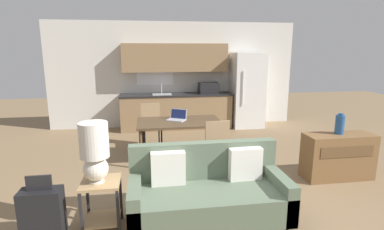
% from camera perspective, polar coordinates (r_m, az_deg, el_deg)
% --- Properties ---
extents(ground_plane, '(20.00, 20.00, 0.00)m').
position_cam_1_polar(ground_plane, '(3.87, 3.95, -18.76)').
color(ground_plane, '#7F6647').
extents(wall_back, '(6.40, 0.07, 2.70)m').
position_cam_1_polar(wall_back, '(7.92, -3.35, 7.64)').
color(wall_back, silver).
rests_on(wall_back, ground_plane).
extents(kitchen_counter, '(2.82, 0.65, 2.15)m').
position_cam_1_polar(kitchen_counter, '(7.68, -2.92, 3.68)').
color(kitchen_counter, '#8E704C').
rests_on(kitchen_counter, ground_plane).
extents(refrigerator, '(0.79, 0.73, 1.93)m').
position_cam_1_polar(refrigerator, '(7.96, 10.44, 4.68)').
color(refrigerator, white).
rests_on(refrigerator, ground_plane).
extents(dining_table, '(1.51, 0.89, 0.73)m').
position_cam_1_polar(dining_table, '(5.46, -2.47, -1.79)').
color(dining_table, brown).
rests_on(dining_table, ground_plane).
extents(couch, '(1.81, 0.80, 0.89)m').
position_cam_1_polar(couch, '(3.64, 2.95, -14.54)').
color(couch, '#3D2D1E').
rests_on(couch, ground_plane).
extents(side_table, '(0.42, 0.42, 0.59)m').
position_cam_1_polar(side_table, '(3.58, -16.83, -14.84)').
color(side_table, tan).
rests_on(side_table, ground_plane).
extents(table_lamp, '(0.30, 0.30, 0.67)m').
position_cam_1_polar(table_lamp, '(3.36, -18.06, -6.43)').
color(table_lamp, silver).
rests_on(table_lamp, side_table).
extents(credenza, '(1.08, 0.41, 0.72)m').
position_cam_1_polar(credenza, '(5.27, 26.02, -7.06)').
color(credenza, brown).
rests_on(credenza, ground_plane).
extents(vase, '(0.14, 0.14, 0.32)m').
position_cam_1_polar(vase, '(5.16, 26.33, -1.60)').
color(vase, '#234C84').
rests_on(vase, credenza).
extents(dining_chair_far_left, '(0.46, 0.46, 0.91)m').
position_cam_1_polar(dining_chair_far_left, '(6.22, -7.76, -1.60)').
color(dining_chair_far_left, '#997A56').
rests_on(dining_chair_far_left, ground_plane).
extents(dining_chair_near_right, '(0.47, 0.47, 0.91)m').
position_cam_1_polar(dining_chair_near_right, '(4.86, 4.34, -5.48)').
color(dining_chair_near_right, '#997A56').
rests_on(dining_chair_near_right, ground_plane).
extents(laptop, '(0.40, 0.38, 0.20)m').
position_cam_1_polar(laptop, '(5.53, -2.83, -0.45)').
color(laptop, '#B7BABC').
rests_on(laptop, dining_table).
extents(suitcase, '(0.42, 0.22, 0.75)m').
position_cam_1_polar(suitcase, '(3.64, -26.56, -16.76)').
color(suitcase, black).
rests_on(suitcase, ground_plane).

